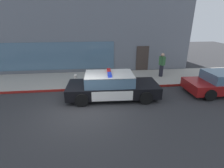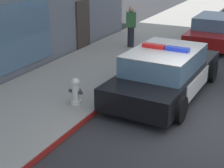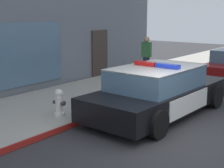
{
  "view_description": "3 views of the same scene",
  "coord_description": "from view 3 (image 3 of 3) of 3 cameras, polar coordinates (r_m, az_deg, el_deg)",
  "views": [
    {
      "loc": [
        0.59,
        -7.31,
        4.13
      ],
      "look_at": [
        1.66,
        2.04,
        0.51
      ],
      "focal_mm": 27.33,
      "sensor_mm": 36.0,
      "label": 1
    },
    {
      "loc": [
        -7.56,
        -1.46,
        3.94
      ],
      "look_at": [
        0.27,
        2.46,
        0.55
      ],
      "focal_mm": 54.88,
      "sensor_mm": 36.0,
      "label": 2
    },
    {
      "loc": [
        -6.28,
        -3.03,
        2.8
      ],
      "look_at": [
        0.96,
        2.52,
        0.83
      ],
      "focal_mm": 52.7,
      "sensor_mm": 36.0,
      "label": 3
    }
  ],
  "objects": [
    {
      "name": "pedestrian_on_sidewalk",
      "position": [
        13.97,
        5.97,
        4.75
      ],
      "size": [
        0.38,
        0.46,
        1.71
      ],
      "rotation": [
        0.0,
        0.0,
        0.33
      ],
      "color": "#23232D",
      "rests_on": "sidewalk"
    },
    {
      "name": "police_cruiser",
      "position": [
        9.24,
        8.05,
        -1.22
      ],
      "size": [
        5.02,
        2.31,
        1.49
      ],
      "rotation": [
        0.0,
        0.0,
        -0.04
      ],
      "color": "black",
      "rests_on": "ground"
    },
    {
      "name": "fire_hydrant",
      "position": [
        8.73,
        -9.17,
        -3.25
      ],
      "size": [
        0.34,
        0.39,
        0.73
      ],
      "color": "silver",
      "rests_on": "sidewalk"
    },
    {
      "name": "curb_red_paint",
      "position": [
        8.8,
        -3.66,
        -5.91
      ],
      "size": [
        28.8,
        0.04,
        0.14
      ],
      "primitive_type": "cube",
      "color": "maroon",
      "rests_on": "ground"
    },
    {
      "name": "ground",
      "position": [
        7.52,
        11.03,
        -9.94
      ],
      "size": [
        48.0,
        48.0,
        0.0
      ],
      "primitive_type": "plane",
      "color": "#303033"
    },
    {
      "name": "sidewalk",
      "position": [
        9.98,
        -11.23,
        -3.92
      ],
      "size": [
        48.0,
        3.45,
        0.15
      ],
      "primitive_type": "cube",
      "color": "#A39E93",
      "rests_on": "ground"
    }
  ]
}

